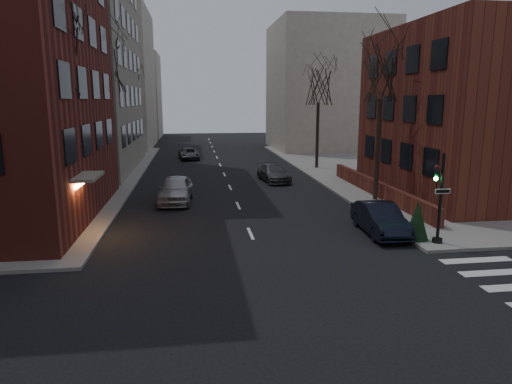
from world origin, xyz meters
The scene contains 21 objects.
ground centered at (0.00, 0.00, 0.00)m, with size 160.00×160.00×0.00m, color black.
building_left_tan centered at (-17.00, 34.00, 14.00)m, with size 18.00×18.00×28.00m, color #9C9481.
building_right_brick centered at (16.50, 19.00, 5.50)m, with size 12.00×14.00×11.00m, color maroon.
low_wall_right centered at (9.30, 19.00, 0.65)m, with size 0.35×16.00×1.00m, color maroon.
building_distant_la centered at (-15.00, 55.00, 9.00)m, with size 14.00×16.00×18.00m, color beige.
building_distant_ra centered at (15.00, 50.00, 8.00)m, with size 14.00×14.00×16.00m, color beige.
building_distant_lb centered at (-13.00, 72.00, 7.00)m, with size 10.00×12.00×14.00m, color beige.
traffic_signal centered at (7.94, 8.99, 1.91)m, with size 0.76×0.44×4.00m.
tree_left_a centered at (-8.80, 14.00, 8.47)m, with size 4.18×4.18×10.26m.
tree_left_b centered at (-8.80, 26.00, 8.91)m, with size 4.40×4.40×10.80m.
tree_left_c centered at (-8.80, 40.00, 8.03)m, with size 3.96×3.96×9.72m.
tree_right_a centered at (8.80, 18.00, 8.03)m, with size 3.96×3.96×9.72m.
tree_right_b centered at (8.80, 32.00, 7.59)m, with size 3.74×3.74×9.18m.
streetlamp_near centered at (-8.20, 22.00, 4.24)m, with size 0.36×0.36×6.28m.
streetlamp_far centered at (-8.20, 42.00, 4.24)m, with size 0.36×0.36×6.28m.
parked_sedan centered at (6.20, 11.12, 0.75)m, with size 1.58×4.53×1.49m, color black.
car_lane_silver centered at (-3.80, 19.43, 0.84)m, with size 1.99×4.94×1.68m, color #A6A5AA.
car_lane_gray centered at (3.65, 26.09, 0.67)m, with size 1.88×4.62×1.34m, color #3F3F44.
car_lane_far centered at (-3.12, 40.72, 0.61)m, with size 2.01×4.37×1.21m, color #3B3B3F.
sandwich_board centered at (7.57, 13.92, 0.58)m, with size 0.38×0.53×0.85m, color white.
evergreen_shrub centered at (7.30, 9.59, 1.04)m, with size 1.06×1.06×1.77m, color black.
Camera 1 is at (-2.68, -9.15, 6.40)m, focal length 32.00 mm.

